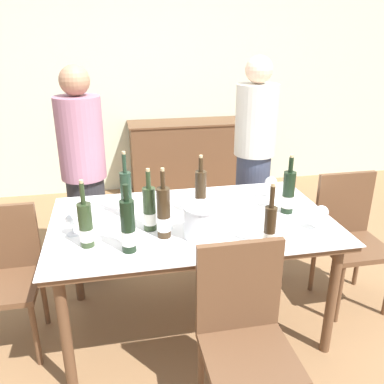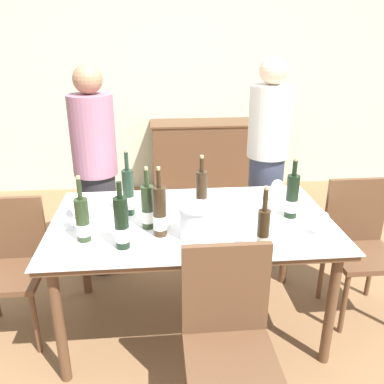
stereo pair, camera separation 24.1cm
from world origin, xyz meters
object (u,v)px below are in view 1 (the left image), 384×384
chair_near_front (244,329)px  wine_glass_2 (166,215)px  wine_bottle_7 (126,196)px  chair_left_end (3,269)px  wine_bottle_0 (201,195)px  wine_bottle_3 (86,226)px  wine_bottle_4 (164,214)px  ice_bucket (201,221)px  chair_right_end (349,231)px  person_guest_left (254,162)px  dining_table (192,230)px  wine_bottle_6 (128,228)px  wine_glass_0 (271,183)px  person_host (85,178)px  sideboard_cabinet (192,157)px  wine_bottle_2 (150,210)px  wine_glass_1 (72,220)px  wine_glass_3 (321,213)px  wine_bottle_1 (270,229)px  wine_bottle_5 (288,193)px

chair_near_front → wine_glass_2: bearing=112.9°
wine_bottle_7 → chair_left_end: wine_bottle_7 is taller
wine_bottle_0 → wine_bottle_3: 0.72m
wine_bottle_0 → wine_bottle_4: bearing=-138.3°
ice_bucket → chair_right_end: size_ratio=0.22×
wine_bottle_4 → person_guest_left: 1.33m
dining_table → wine_bottle_7: bearing=163.1°
wine_bottle_6 → wine_glass_0: wine_bottle_6 is taller
chair_near_front → person_guest_left: person_guest_left is taller
wine_bottle_0 → person_host: person_host is taller
sideboard_cabinet → wine_bottle_2: (-0.74, -2.46, 0.46)m
wine_bottle_3 → wine_glass_1: bearing=119.6°
sideboard_cabinet → wine_bottle_4: (-0.67, -2.57, 0.48)m
wine_bottle_2 → wine_bottle_4: wine_bottle_4 is taller
ice_bucket → wine_glass_3: size_ratio=1.34×
wine_bottle_2 → sideboard_cabinet: bearing=73.3°
wine_bottle_7 → chair_near_front: size_ratio=0.44×
dining_table → wine_bottle_3: (-0.61, -0.21, 0.19)m
wine_bottle_2 → wine_bottle_7: size_ratio=0.89×
wine_bottle_0 → wine_glass_2: size_ratio=3.02×
wine_bottle_1 → wine_bottle_3: wine_bottle_3 is taller
chair_right_end → chair_near_front: chair_near_front is taller
dining_table → wine_glass_2: size_ratio=13.13×
ice_bucket → wine_bottle_3: bearing=178.3°
dining_table → person_guest_left: bearing=50.2°
wine_bottle_2 → wine_glass_0: 0.91m
ice_bucket → person_guest_left: bearing=57.1°
wine_bottle_3 → person_host: person_host is taller
wine_bottle_7 → chair_right_end: wine_bottle_7 is taller
wine_bottle_0 → wine_bottle_7: wine_bottle_7 is taller
ice_bucket → wine_bottle_6: bearing=-168.7°
wine_bottle_7 → wine_glass_2: bearing=-44.0°
wine_bottle_7 → wine_glass_2: wine_bottle_7 is taller
sideboard_cabinet → wine_bottle_1: (-0.15, -2.81, 0.46)m
wine_glass_2 → wine_bottle_0: bearing=30.0°
wine_bottle_1 → wine_glass_0: size_ratio=2.37×
dining_table → chair_near_front: (0.10, -0.74, -0.16)m
wine_bottle_2 → wine_glass_2: 0.10m
wine_bottle_6 → chair_near_front: bearing=-40.7°
wine_bottle_7 → person_guest_left: bearing=33.4°
wine_bottle_5 → chair_right_end: size_ratio=0.41×
wine_bottle_5 → dining_table: bearing=178.5°
ice_bucket → wine_bottle_5: bearing=19.3°
wine_bottle_3 → wine_glass_1: 0.18m
wine_bottle_1 → wine_bottle_7: wine_bottle_7 is taller
wine_bottle_6 → wine_bottle_7: wine_bottle_7 is taller
sideboard_cabinet → wine_glass_2: wine_glass_2 is taller
dining_table → wine_glass_3: 0.77m
wine_bottle_2 → person_host: size_ratio=0.23×
wine_glass_0 → wine_glass_1: (-1.29, -0.28, -0.02)m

